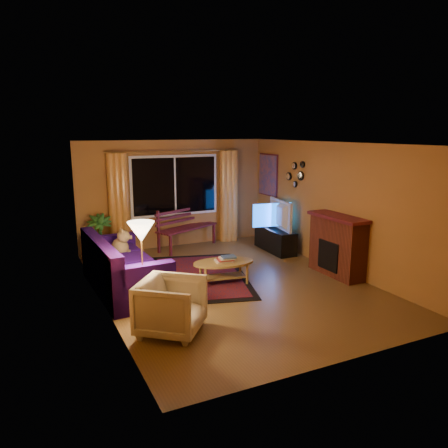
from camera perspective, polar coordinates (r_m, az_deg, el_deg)
name	(u,v)px	position (r m, az deg, el deg)	size (l,w,h in m)	color
floor	(231,284)	(7.96, 0.94, -7.90)	(4.50, 6.00, 0.02)	brown
ceiling	(232,143)	(7.48, 1.01, 10.56)	(4.50, 6.00, 0.02)	white
wall_back	(174,194)	(10.36, -6.50, 3.94)	(4.50, 0.02, 2.50)	#B37636
wall_left	(99,228)	(6.93, -15.99, -0.56)	(0.02, 6.00, 2.50)	#B37636
wall_right	(334,206)	(8.84, 14.20, 2.23)	(0.02, 6.00, 2.50)	#B37636
window	(175,186)	(10.27, -6.41, 4.99)	(2.00, 0.02, 1.30)	black
curtain_rod	(175,151)	(10.16, -6.43, 9.45)	(0.03, 0.03, 3.20)	#BF8C3F
curtain_left	(118,204)	(9.90, -13.64, 2.53)	(0.36, 0.36, 2.24)	gold
curtain_right	(228,196)	(10.77, 0.55, 3.63)	(0.36, 0.36, 2.24)	gold
bench	(187,238)	(10.29, -4.81, -1.80)	(1.62, 0.47, 0.49)	#51151B
potted_plant	(100,237)	(9.64, -15.95, -1.69)	(0.55, 0.55, 0.98)	#235B1E
sofa	(124,264)	(7.72, -12.89, -5.11)	(0.99, 2.31, 0.93)	#1C0648
dog	(120,244)	(8.16, -13.45, -2.50)	(0.32, 0.44, 0.48)	olive
armchair	(171,304)	(6.04, -6.91, -10.32)	(0.81, 0.76, 0.84)	beige
floor_lamp	(143,268)	(6.69, -10.59, -5.65)	(0.23, 0.23, 1.39)	#BF8C3F
rug	(199,276)	(8.36, -3.34, -6.77)	(1.75, 2.76, 0.02)	maroon
coffee_table	(224,272)	(7.94, -0.06, -6.31)	(1.11, 1.11, 0.40)	#A2803B
tv_console	(275,240)	(10.06, 6.70, -2.07)	(0.42, 1.25, 0.52)	black
television	(276,215)	(9.93, 6.78, 1.23)	(1.14, 0.15, 0.66)	black
fireplace	(337,247)	(8.56, 14.57, -2.91)	(0.40, 1.20, 1.10)	maroon
mirror_cluster	(295,173)	(9.77, 9.26, 6.61)	(0.06, 0.60, 0.56)	black
painting	(268,175)	(10.75, 5.77, 6.40)	(0.04, 0.76, 0.96)	#C55B32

